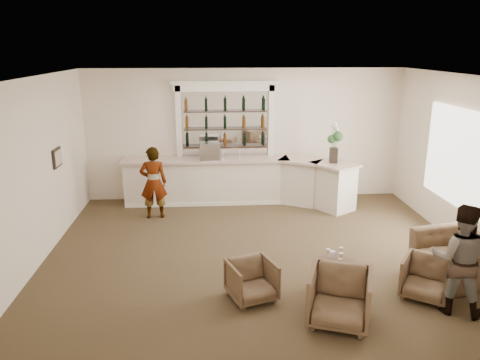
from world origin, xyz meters
name	(u,v)px	position (x,y,z in m)	size (l,w,h in m)	color
ground	(259,253)	(0.00, 0.00, 0.00)	(8.00, 8.00, 0.00)	#4F3F27
room_shell	(265,125)	(0.16, 0.71, 2.34)	(8.04, 7.02, 3.32)	#F6E3CC
bar_counter	(240,181)	(-0.16, 3.00, 0.57)	(5.72, 1.80, 1.14)	white
back_bar_alcove	(225,120)	(-0.50, 3.41, 2.03)	(2.64, 0.25, 3.00)	white
cocktail_table	(335,276)	(1.06, -1.50, 0.25)	(0.61, 0.61, 0.50)	#4F3622
sommelier	(153,183)	(-2.19, 2.10, 0.83)	(0.61, 0.40, 1.66)	gray
guest	(459,259)	(2.68, -2.22, 0.84)	(0.81, 0.63, 1.67)	gray
armchair_left	(252,280)	(-0.29, -1.68, 0.31)	(0.67, 0.69, 0.63)	brown
armchair_center	(340,297)	(0.88, -2.41, 0.40)	(0.84, 0.87, 0.79)	brown
armchair_right	(426,278)	(2.43, -1.81, 0.32)	(0.69, 0.71, 0.65)	brown
armchair_far	(456,258)	(3.19, -1.26, 0.39)	(1.19, 1.04, 0.77)	brown
espresso_machine	(210,151)	(-0.90, 2.97, 1.35)	(0.48, 0.41, 0.43)	silver
flower_vase	(334,140)	(2.03, 2.45, 1.69)	(0.26, 0.26, 0.97)	black
wine_glass_bar_left	(223,155)	(-0.57, 2.95, 1.25)	(0.07, 0.07, 0.21)	white
wine_glass_bar_right	(240,155)	(-0.17, 3.00, 1.25)	(0.07, 0.07, 0.21)	white
wine_glass_tbl_a	(328,255)	(0.94, -1.47, 0.60)	(0.07, 0.07, 0.21)	white
wine_glass_tbl_b	(341,253)	(1.16, -1.42, 0.60)	(0.07, 0.07, 0.21)	white
wine_glass_tbl_c	(341,259)	(1.10, -1.63, 0.60)	(0.07, 0.07, 0.21)	white
napkin_holder	(332,255)	(1.04, -1.36, 0.56)	(0.08, 0.08, 0.12)	white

